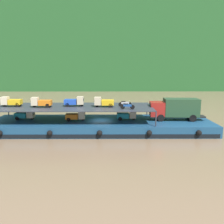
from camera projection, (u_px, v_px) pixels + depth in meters
name	position (u px, v px, depth m)	size (l,w,h in m)	color
ground_plane	(101.00, 130.00, 33.10)	(400.00, 400.00, 0.00)	#7F664C
hillside_far_bank	(107.00, 29.00, 97.51)	(121.57, 33.18, 44.19)	#235628
cargo_barge	(101.00, 125.00, 32.93)	(31.28, 8.74, 1.50)	navy
covered_lorry	(175.00, 108.00, 32.70)	(7.92, 2.54, 3.10)	maroon
cargo_rack	(74.00, 107.00, 32.42)	(22.08, 7.38, 2.00)	#2D333D
mini_truck_lower_stern	(25.00, 115.00, 33.20)	(2.79, 1.28, 1.38)	teal
mini_truck_lower_aft	(76.00, 116.00, 32.44)	(2.79, 1.28, 1.38)	orange
mini_truck_lower_mid	(127.00, 115.00, 32.94)	(2.75, 1.22, 1.38)	teal
mini_truck_upper_stern	(11.00, 102.00, 32.36)	(2.77, 1.24, 1.38)	gold
mini_truck_upper_mid	(41.00, 102.00, 31.75)	(2.76, 1.24, 1.38)	orange
mini_truck_upper_fore	(74.00, 101.00, 32.55)	(2.76, 1.24, 1.38)	#1E47B7
mini_truck_upper_bow	(104.00, 102.00, 32.00)	(2.75, 1.21, 1.38)	gold
motorcycle_upper_port	(127.00, 106.00, 30.19)	(1.90, 0.55, 0.87)	black
motorcycle_upper_centre	(125.00, 103.00, 32.37)	(1.90, 0.55, 0.87)	black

